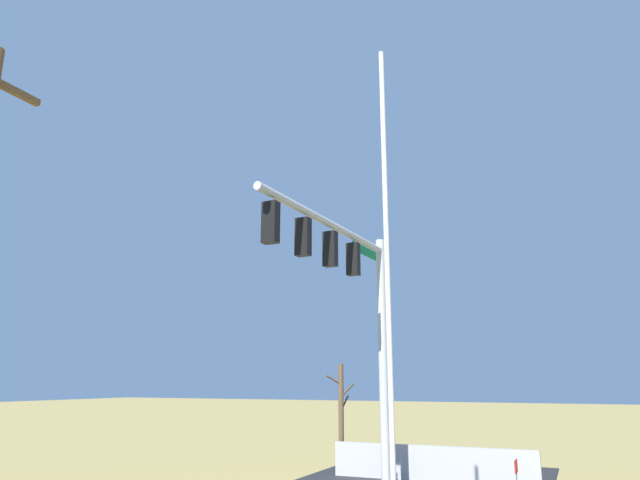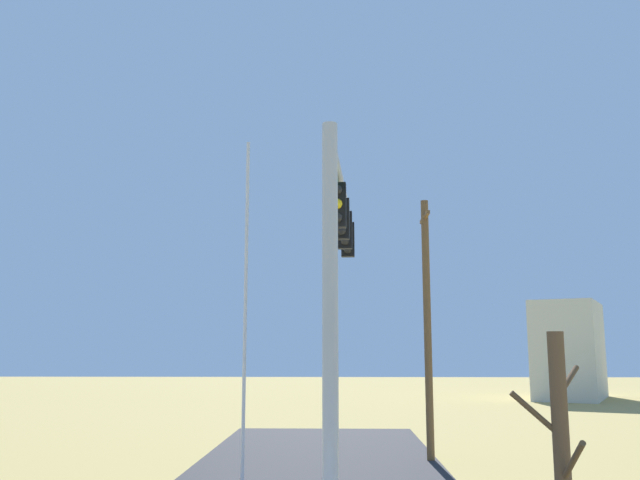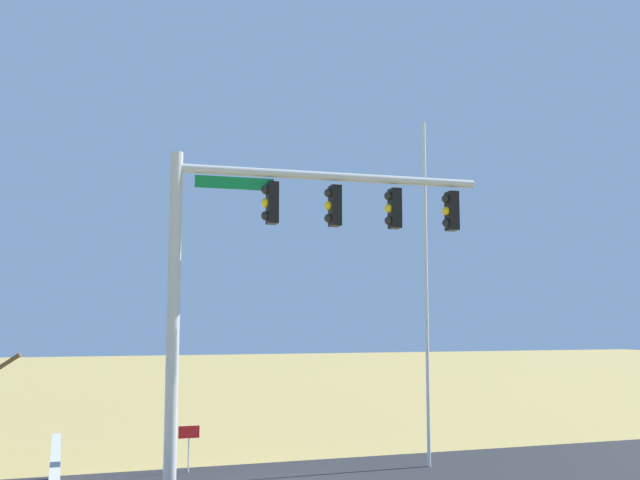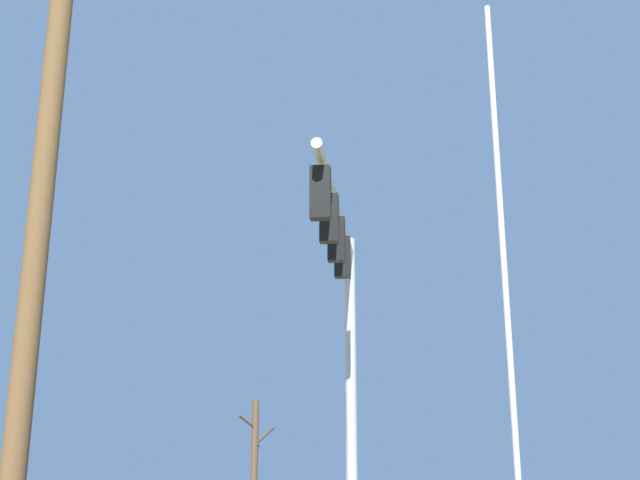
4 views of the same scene
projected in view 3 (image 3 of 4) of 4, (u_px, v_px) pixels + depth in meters
The scene contains 3 objects.
signal_mast at pixel (275, 250), 16.79m from camera, with size 7.39×0.74×7.72m.
flagpole at pixel (426, 290), 20.90m from camera, with size 0.10×0.10×9.76m, color silver.
open_sign at pixel (189, 438), 19.60m from camera, with size 0.56×0.04×1.22m.
Camera 3 is at (5.04, 16.79, 3.90)m, focal length 41.41 mm.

